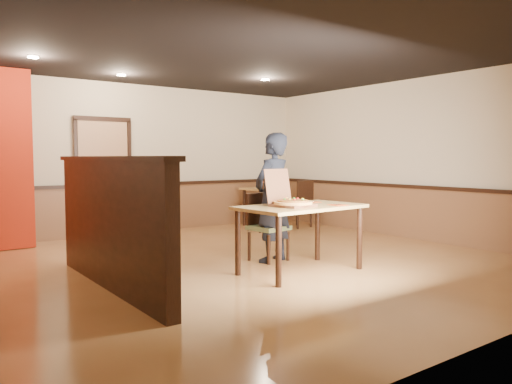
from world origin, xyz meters
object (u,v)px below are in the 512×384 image
side_table (264,196)px  pizza_box (290,202)px  side_chair_left (264,205)px  diner_chair (265,224)px  condiment (262,185)px  main_table (300,214)px  diner (272,198)px  side_chair_right (300,202)px

side_table → pizza_box: (-2.35, -3.65, 0.28)m
side_chair_left → side_table: 0.77m
side_chair_left → diner_chair: bearing=54.6°
condiment → main_table: bearing=-120.2°
diner_chair → side_table: diner_chair is taller
diner_chair → diner: bearing=-92.4°
side_chair_left → condiment: size_ratio=6.52×
side_table → pizza_box: bearing=-122.8°
side_chair_left → condiment: side_chair_left is taller
diner_chair → side_chair_right: side_chair_right is taller
side_chair_right → pizza_box: pizza_box is taller
side_chair_left → side_table: size_ratio=1.19×
diner_chair → side_chair_left: (1.62, 2.16, 0.01)m
main_table → side_chair_right: (2.62, 3.01, -0.20)m
pizza_box → side_chair_left: bearing=49.8°
side_chair_right → diner: (-2.52, -2.31, 0.36)m
main_table → side_table: (2.17, 3.63, -0.11)m
pizza_box → diner_chair: bearing=64.3°
side_table → diner_chair: bearing=-126.7°
pizza_box → condiment: size_ratio=3.84×
main_table → pizza_box: 0.25m
diner → condiment: 3.46m
side_chair_left → condiment: (0.35, 0.54, 0.35)m
diner_chair → side_table: size_ratio=1.17×
main_table → side_chair_left: (1.71, 3.01, -0.21)m
side_chair_right → diner: bearing=37.0°
side_chair_right → condiment: (-0.56, 0.54, 0.34)m
side_chair_left → pizza_box: size_ratio=1.70×
side_chair_right → pizza_box: bearing=41.6°
main_table → diner: size_ratio=0.92×
diner → condiment: size_ratio=12.14×
side_table → condiment: (-0.10, -0.08, 0.25)m
side_table → diner: bearing=-125.1°
side_chair_right → diner: diner is taller
side_table → side_chair_right: bearing=-53.7°
side_chair_left → condiment: 0.73m
main_table → side_chair_left: 3.47m
side_chair_left → main_table: bearing=61.8°
diner_chair → condiment: condiment is taller
pizza_box → side_chair_right: bearing=39.1°
side_chair_left → diner: 2.84m
side_chair_right → side_table: size_ratio=1.21×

